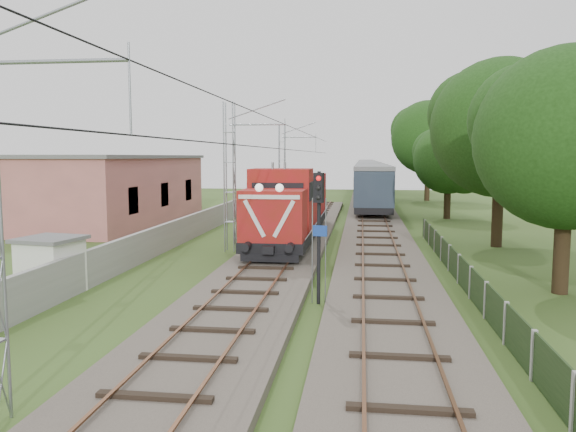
# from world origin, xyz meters

# --- Properties ---
(ground) EXTENTS (140.00, 140.00, 0.00)m
(ground) POSITION_xyz_m (0.00, 0.00, 0.00)
(ground) COLOR #34481B
(ground) RESTS_ON ground
(track_main) EXTENTS (4.20, 70.00, 0.45)m
(track_main) POSITION_xyz_m (0.00, 7.00, 0.18)
(track_main) COLOR #6B6054
(track_main) RESTS_ON ground
(track_side) EXTENTS (4.20, 80.00, 0.45)m
(track_side) POSITION_xyz_m (5.00, 20.00, 0.18)
(track_side) COLOR #6B6054
(track_side) RESTS_ON ground
(catenary) EXTENTS (3.31, 70.00, 8.00)m
(catenary) POSITION_xyz_m (-2.95, 12.00, 4.05)
(catenary) COLOR gray
(catenary) RESTS_ON ground
(boundary_wall) EXTENTS (0.25, 40.00, 1.50)m
(boundary_wall) POSITION_xyz_m (-6.50, 12.00, 0.75)
(boundary_wall) COLOR #9E9E99
(boundary_wall) RESTS_ON ground
(station_building) EXTENTS (8.40, 20.40, 5.22)m
(station_building) POSITION_xyz_m (-15.00, 24.00, 2.63)
(station_building) COLOR #C56F6A
(station_building) RESTS_ON ground
(fence) EXTENTS (0.12, 32.00, 1.20)m
(fence) POSITION_xyz_m (8.00, 3.00, 0.60)
(fence) COLOR black
(fence) RESTS_ON ground
(locomotive) EXTENTS (3.04, 17.38, 4.41)m
(locomotive) POSITION_xyz_m (0.00, 15.34, 2.27)
(locomotive) COLOR black
(locomotive) RESTS_ON ground
(coach_rake) EXTENTS (3.19, 95.05, 3.68)m
(coach_rake) POSITION_xyz_m (5.00, 73.29, 2.62)
(coach_rake) COLOR black
(coach_rake) RESTS_ON ground
(signal_post) EXTENTS (0.50, 0.40, 4.62)m
(signal_post) POSITION_xyz_m (2.61, 1.51, 3.17)
(signal_post) COLOR black
(signal_post) RESTS_ON ground
(relay_hut) EXTENTS (2.40, 2.40, 2.15)m
(relay_hut) POSITION_xyz_m (-7.40, 1.70, 1.09)
(relay_hut) COLOR silver
(relay_hut) RESTS_ON ground
(tree_a) EXTENTS (7.06, 6.72, 9.15)m
(tree_a) POSITION_xyz_m (11.57, 4.28, 5.71)
(tree_a) COLOR #342515
(tree_a) RESTS_ON ground
(tree_b) EXTENTS (8.17, 7.78, 10.59)m
(tree_b) POSITION_xyz_m (11.81, 15.35, 6.60)
(tree_b) COLOR #342515
(tree_b) RESTS_ON ground
(tree_c) EXTENTS (5.99, 5.71, 7.77)m
(tree_c) POSITION_xyz_m (11.13, 29.79, 4.84)
(tree_c) COLOR #342515
(tree_c) RESTS_ON ground
(tree_d) EXTENTS (8.89, 8.46, 11.52)m
(tree_d) POSITION_xyz_m (11.69, 48.92, 7.19)
(tree_d) COLOR #342515
(tree_d) RESTS_ON ground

